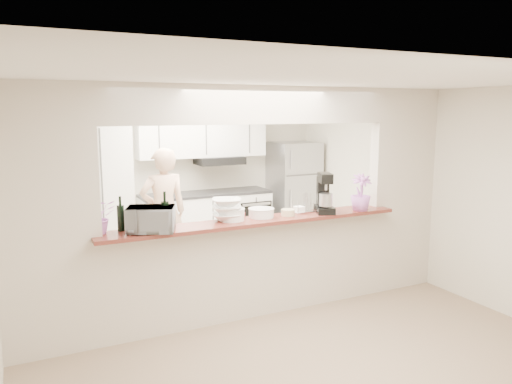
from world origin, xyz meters
TOP-DOWN VIEW (x-y plane):
  - floor at (0.00, 0.00)m, footprint 6.00×6.00m
  - tile_overlay at (0.00, 1.55)m, footprint 5.00×2.90m
  - partition at (0.00, 0.00)m, footprint 5.00×0.15m
  - bar_counter at (0.00, -0.00)m, footprint 3.40×0.38m
  - kitchen_cabinets at (-0.19, 2.72)m, footprint 3.15×0.62m
  - refrigerator at (2.05, 2.65)m, footprint 0.75×0.70m
  - flower_left at (-1.60, 0.05)m, footprint 0.33×0.30m
  - wine_bottle_a at (-1.40, 0.07)m, footprint 0.07×0.07m
  - wine_bottle_b at (-1.00, -0.07)m, footprint 0.08×0.08m
  - toaster_oven at (-1.15, -0.10)m, footprint 0.53×0.45m
  - serving_bowls at (-0.30, 0.05)m, footprint 0.39×0.39m
  - plate_stack_a at (-0.25, 0.03)m, footprint 0.28×0.28m
  - plate_stack_b at (0.10, 0.03)m, footprint 0.28×0.28m
  - red_bowl at (-0.15, 0.08)m, footprint 0.14×0.14m
  - tan_bowl at (0.40, -0.03)m, footprint 0.15×0.15m
  - utensil_caddy at (0.64, 0.05)m, footprint 0.25×0.16m
  - stand_mixer at (0.86, -0.06)m, footprint 0.29×0.35m
  - flower_right at (1.30, -0.15)m, footprint 0.30×0.30m
  - person at (-0.52, 1.72)m, footprint 0.65×0.43m

SIDE VIEW (x-z plane):
  - floor at x=0.00m, z-range 0.00..0.00m
  - tile_overlay at x=0.00m, z-range 0.00..0.01m
  - bar_counter at x=0.00m, z-range 0.03..1.12m
  - refrigerator at x=2.05m, z-range 0.00..1.70m
  - person at x=-0.52m, z-range 0.00..1.75m
  - kitchen_cabinets at x=-0.19m, z-range -0.15..2.10m
  - red_bowl at x=-0.15m, z-range 1.09..1.16m
  - tan_bowl at x=0.40m, z-range 1.09..1.16m
  - plate_stack_b at x=0.10m, z-range 1.09..1.19m
  - plate_stack_a at x=-0.25m, z-range 1.09..1.22m
  - utensil_caddy at x=0.64m, z-range 1.07..1.30m
  - serving_bowls at x=-0.30m, z-range 1.09..1.32m
  - toaster_oven at x=-1.15m, z-range 1.09..1.34m
  - wine_bottle_a at x=-1.40m, z-range 1.05..1.39m
  - wine_bottle_b at x=-1.00m, z-range 1.05..1.43m
  - flower_left at x=-1.60m, z-range 1.09..1.41m
  - stand_mixer at x=0.86m, z-range 1.07..1.52m
  - flower_right at x=1.30m, z-range 1.09..1.52m
  - partition at x=0.00m, z-range 0.23..2.73m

